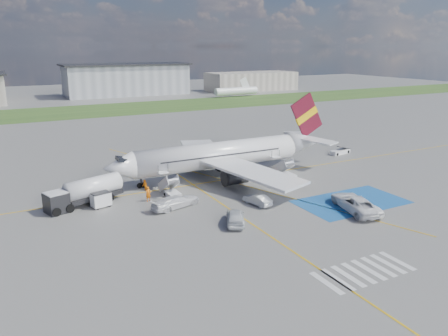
{
  "coord_description": "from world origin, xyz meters",
  "views": [
    {
      "loc": [
        -28.84,
        -42.89,
        19.17
      ],
      "look_at": [
        -2.72,
        6.73,
        3.5
      ],
      "focal_mm": 35.0,
      "sensor_mm": 36.0,
      "label": 1
    }
  ],
  "objects_px": {
    "belt_loader": "(340,152)",
    "van_white_b": "(176,200)",
    "gpu_cart": "(101,200)",
    "fuel_tanker": "(85,194)",
    "car_silver_a": "(235,217)",
    "van_white_a": "(355,201)",
    "car_silver_b": "(257,200)",
    "airliner": "(226,154)"
  },
  "relations": [
    {
      "from": "gpu_cart",
      "to": "airliner",
      "type": "bearing_deg",
      "value": -0.41
    },
    {
      "from": "airliner",
      "to": "car_silver_b",
      "type": "height_order",
      "value": "airliner"
    },
    {
      "from": "airliner",
      "to": "van_white_a",
      "type": "xyz_separation_m",
      "value": [
        6.79,
        -20.37,
        -2.18
      ]
    },
    {
      "from": "van_white_b",
      "to": "gpu_cart",
      "type": "bearing_deg",
      "value": 46.54
    },
    {
      "from": "airliner",
      "to": "car_silver_b",
      "type": "bearing_deg",
      "value": -101.35
    },
    {
      "from": "airliner",
      "to": "van_white_b",
      "type": "xyz_separation_m",
      "value": [
        -12.02,
        -9.4,
        -2.41
      ]
    },
    {
      "from": "belt_loader",
      "to": "van_white_a",
      "type": "distance_m",
      "value": 29.38
    },
    {
      "from": "car_silver_a",
      "to": "car_silver_b",
      "type": "xyz_separation_m",
      "value": [
        5.43,
        4.11,
        -0.17
      ]
    },
    {
      "from": "fuel_tanker",
      "to": "airliner",
      "type": "bearing_deg",
      "value": -9.36
    },
    {
      "from": "airliner",
      "to": "fuel_tanker",
      "type": "bearing_deg",
      "value": -171.6
    },
    {
      "from": "car_silver_a",
      "to": "van_white_a",
      "type": "relative_size",
      "value": 0.76
    },
    {
      "from": "fuel_tanker",
      "to": "belt_loader",
      "type": "height_order",
      "value": "fuel_tanker"
    },
    {
      "from": "car_silver_a",
      "to": "car_silver_b",
      "type": "relative_size",
      "value": 1.21
    },
    {
      "from": "airliner",
      "to": "van_white_b",
      "type": "distance_m",
      "value": 15.44
    },
    {
      "from": "van_white_a",
      "to": "van_white_b",
      "type": "relative_size",
      "value": 1.29
    },
    {
      "from": "belt_loader",
      "to": "van_white_b",
      "type": "distance_m",
      "value": 39.05
    },
    {
      "from": "gpu_cart",
      "to": "belt_loader",
      "type": "bearing_deg",
      "value": -4.87
    },
    {
      "from": "belt_loader",
      "to": "van_white_b",
      "type": "xyz_separation_m",
      "value": [
        -37.18,
        -11.92,
        0.63
      ]
    },
    {
      "from": "car_silver_b",
      "to": "van_white_a",
      "type": "distance_m",
      "value": 11.85
    },
    {
      "from": "fuel_tanker",
      "to": "car_silver_b",
      "type": "xyz_separation_m",
      "value": [
        19.07,
        -10.03,
        -0.72
      ]
    },
    {
      "from": "car_silver_b",
      "to": "van_white_a",
      "type": "relative_size",
      "value": 0.63
    },
    {
      "from": "car_silver_a",
      "to": "van_white_a",
      "type": "distance_m",
      "value": 15.18
    },
    {
      "from": "belt_loader",
      "to": "car_silver_b",
      "type": "xyz_separation_m",
      "value": [
        -27.82,
        -15.76,
        0.32
      ]
    },
    {
      "from": "airliner",
      "to": "belt_loader",
      "type": "distance_m",
      "value": 25.47
    },
    {
      "from": "gpu_cart",
      "to": "van_white_a",
      "type": "distance_m",
      "value": 31.05
    },
    {
      "from": "car_silver_b",
      "to": "fuel_tanker",
      "type": "bearing_deg",
      "value": -39.82
    },
    {
      "from": "gpu_cart",
      "to": "van_white_b",
      "type": "relative_size",
      "value": 0.51
    },
    {
      "from": "car_silver_b",
      "to": "belt_loader",
      "type": "bearing_deg",
      "value": -162.55
    },
    {
      "from": "van_white_a",
      "to": "airliner",
      "type": "bearing_deg",
      "value": -57.04
    },
    {
      "from": "gpu_cart",
      "to": "van_white_b",
      "type": "distance_m",
      "value": 9.28
    },
    {
      "from": "airliner",
      "to": "car_silver_a",
      "type": "xyz_separation_m",
      "value": [
        -8.09,
        -17.34,
        -2.55
      ]
    },
    {
      "from": "car_silver_a",
      "to": "fuel_tanker",
      "type": "bearing_deg",
      "value": -18.88
    },
    {
      "from": "car_silver_b",
      "to": "gpu_cart",
      "type": "bearing_deg",
      "value": -37.31
    },
    {
      "from": "van_white_a",
      "to": "van_white_b",
      "type": "height_order",
      "value": "van_white_a"
    },
    {
      "from": "belt_loader",
      "to": "van_white_a",
      "type": "bearing_deg",
      "value": -140.06
    },
    {
      "from": "fuel_tanker",
      "to": "van_white_a",
      "type": "bearing_deg",
      "value": -48.82
    },
    {
      "from": "gpu_cart",
      "to": "belt_loader",
      "type": "xyz_separation_m",
      "value": [
        45.34,
        7.5,
        -0.5
      ]
    },
    {
      "from": "car_silver_b",
      "to": "van_white_a",
      "type": "height_order",
      "value": "van_white_a"
    },
    {
      "from": "van_white_a",
      "to": "van_white_b",
      "type": "distance_m",
      "value": 21.77
    },
    {
      "from": "car_silver_b",
      "to": "van_white_b",
      "type": "distance_m",
      "value": 10.12
    },
    {
      "from": "fuel_tanker",
      "to": "belt_loader",
      "type": "distance_m",
      "value": 47.25
    },
    {
      "from": "gpu_cart",
      "to": "van_white_a",
      "type": "xyz_separation_m",
      "value": [
        26.96,
        -15.4,
        0.36
      ]
    }
  ]
}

